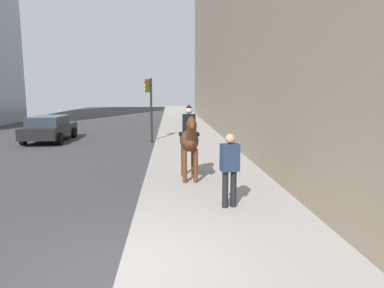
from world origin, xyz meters
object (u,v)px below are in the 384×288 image
mounted_horse_near (189,139)px  car_near_lane (50,128)px  pedestrian_greeting (230,165)px  traffic_light_near_curb (149,100)px

mounted_horse_near → car_near_lane: mounted_horse_near is taller
car_near_lane → pedestrian_greeting: bearing=-147.1°
mounted_horse_near → pedestrian_greeting: bearing=15.5°
car_near_lane → mounted_horse_near: bearing=-143.3°
mounted_horse_near → pedestrian_greeting: (-2.58, -0.77, -0.26)m
mounted_horse_near → traffic_light_near_curb: bearing=-170.2°
mounted_horse_near → car_near_lane: size_ratio=0.49×
car_near_lane → traffic_light_near_curb: (-0.76, -5.61, 1.58)m
mounted_horse_near → traffic_light_near_curb: (8.65, 1.67, 0.98)m
mounted_horse_near → pedestrian_greeting: mounted_horse_near is taller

